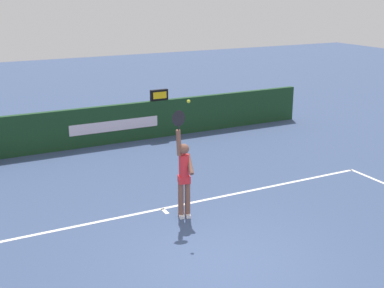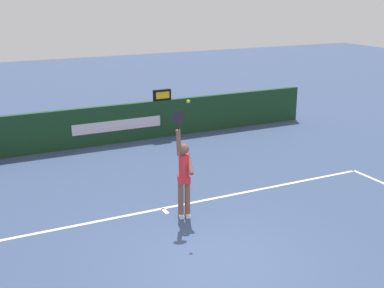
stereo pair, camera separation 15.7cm
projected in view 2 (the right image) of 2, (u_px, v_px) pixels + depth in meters
name	position (u px, v px, depth m)	size (l,w,h in m)	color
ground_plane	(221.00, 264.00, 9.30)	(60.00, 60.00, 0.00)	#35476D
court_lines	(223.00, 266.00, 9.22)	(11.55, 5.76, 0.00)	white
back_wall	(94.00, 126.00, 16.16)	(15.67, 0.19, 1.25)	#173A1E
speed_display	(162.00, 95.00, 16.91)	(0.61, 0.13, 0.36)	black
tennis_player	(184.00, 174.00, 10.95)	(0.46, 0.47, 2.41)	brown
tennis_ball	(188.00, 101.00, 10.22)	(0.07, 0.07, 0.07)	yellow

